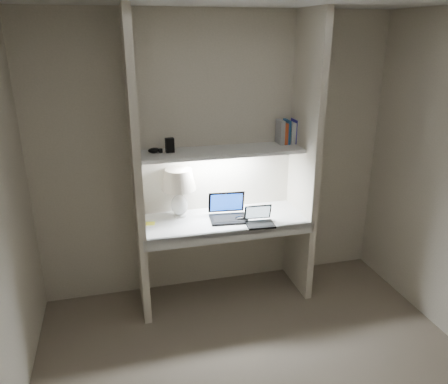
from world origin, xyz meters
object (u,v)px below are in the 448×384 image
object	(u,v)px
laptop_netbook	(259,220)
book_row	(288,132)
table_lamp	(179,185)
laptop_main	(228,213)
speaker	(223,202)

from	to	relation	value
laptop_netbook	book_row	xyz separation A→B (m)	(0.39, 0.38, 0.66)
table_lamp	laptop_netbook	size ratio (longest dim) A/B	1.77
laptop_netbook	laptop_main	bearing A→B (deg)	143.97
laptop_main	table_lamp	bearing A→B (deg)	166.40
laptop_netbook	book_row	distance (m)	0.85
speaker	laptop_main	bearing A→B (deg)	-85.93
table_lamp	speaker	distance (m)	0.48
table_lamp	laptop_main	world-z (taller)	table_lamp
book_row	laptop_netbook	bearing A→B (deg)	-135.34
book_row	speaker	bearing A→B (deg)	176.79
table_lamp	speaker	xyz separation A→B (m)	(0.42, 0.08, -0.23)
laptop_netbook	speaker	world-z (taller)	laptop_netbook
table_lamp	laptop_main	xyz separation A→B (m)	(0.40, -0.14, -0.24)
table_lamp	speaker	world-z (taller)	table_lamp
laptop_main	laptop_netbook	size ratio (longest dim) A/B	1.40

